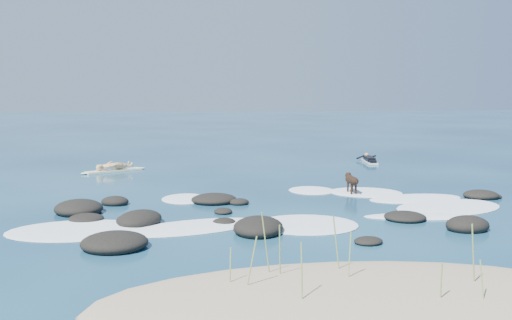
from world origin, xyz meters
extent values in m
plane|color=#0A2642|center=(0.00, 0.00, 0.00)|extent=(160.00, 160.00, 0.00)
ellipsoid|color=#9E8966|center=(0.00, -8.20, 0.00)|extent=(9.00, 4.40, 0.60)
cylinder|color=#789849|center=(-1.44, -7.09, 0.74)|extent=(0.19, 0.16, 1.23)
cylinder|color=#789849|center=(-1.21, -7.26, 0.64)|extent=(0.08, 0.20, 1.04)
cylinder|color=#789849|center=(-2.09, -7.51, 0.47)|extent=(0.05, 0.10, 0.71)
cylinder|color=#789849|center=(1.70, -8.73, 0.49)|extent=(0.06, 0.17, 0.73)
cylinder|color=#789849|center=(-0.15, -7.03, 0.68)|extent=(0.17, 0.03, 1.11)
cylinder|color=#789849|center=(-1.76, -7.76, 0.61)|extent=(0.20, 0.04, 0.96)
cylinder|color=#789849|center=(-1.06, -8.49, 0.64)|extent=(0.04, 0.15, 1.03)
cylinder|color=#789849|center=(-0.06, -7.57, 0.59)|extent=(0.08, 0.10, 0.94)
cylinder|color=#789849|center=(1.06, -8.70, 0.47)|extent=(0.03, 0.04, 0.71)
cylinder|color=#789849|center=(1.91, -8.04, 0.70)|extent=(0.17, 0.12, 1.15)
ellipsoid|color=black|center=(-5.55, -1.48, 0.06)|extent=(1.27, 1.29, 0.23)
ellipsoid|color=black|center=(-5.94, -0.43, 0.12)|extent=(1.76, 1.86, 0.49)
ellipsoid|color=black|center=(1.24, -4.51, 0.05)|extent=(0.87, 0.82, 0.19)
ellipsoid|color=black|center=(-5.08, 0.67, 0.09)|extent=(1.09, 1.03, 0.34)
ellipsoid|color=black|center=(-2.07, 0.68, 0.09)|extent=(1.47, 1.34, 0.36)
ellipsoid|color=black|center=(-4.09, -2.02, 0.12)|extent=(1.56, 1.68, 0.47)
ellipsoid|color=black|center=(2.94, -2.28, 0.07)|extent=(1.20, 1.18, 0.28)
ellipsoid|color=black|center=(4.07, -3.56, 0.12)|extent=(1.37, 1.23, 0.47)
ellipsoid|color=black|center=(-4.43, -4.27, 0.11)|extent=(1.58, 1.50, 0.46)
ellipsoid|color=black|center=(-1.87, -0.93, 0.05)|extent=(0.58, 0.66, 0.19)
ellipsoid|color=black|center=(-1.32, 0.28, 0.06)|extent=(0.73, 0.68, 0.24)
ellipsoid|color=black|center=(6.92, 0.40, 0.05)|extent=(0.67, 0.64, 0.20)
ellipsoid|color=black|center=(-4.27, -1.99, 0.09)|extent=(1.03, 1.07, 0.36)
ellipsoid|color=black|center=(-1.91, -2.25, 0.05)|extent=(0.78, 0.79, 0.20)
ellipsoid|color=black|center=(-1.13, -3.24, 0.12)|extent=(1.52, 1.76, 0.50)
ellipsoid|color=black|center=(6.52, 0.45, 0.09)|extent=(1.31, 1.15, 0.35)
ellipsoid|color=white|center=(0.19, -2.59, 0.01)|extent=(2.91, 2.56, 0.12)
ellipsoid|color=white|center=(-2.96, 1.29, 0.01)|extent=(1.56, 1.86, 0.12)
ellipsoid|color=white|center=(1.37, 2.36, 0.01)|extent=(1.93, 2.03, 0.12)
ellipsoid|color=white|center=(4.36, 0.51, 0.01)|extent=(3.36, 2.01, 0.12)
ellipsoid|color=white|center=(3.47, -2.05, 0.01)|extent=(3.20, 1.19, 0.12)
ellipsoid|color=white|center=(3.10, 1.79, 0.01)|extent=(2.97, 2.63, 0.12)
ellipsoid|color=white|center=(4.21, -1.16, 0.01)|extent=(1.42, 1.07, 0.12)
ellipsoid|color=white|center=(-2.73, -2.57, 0.01)|extent=(4.02, 2.72, 0.12)
ellipsoid|color=white|center=(-5.52, -2.60, 0.01)|extent=(3.59, 2.42, 0.12)
ellipsoid|color=white|center=(4.82, -0.88, 0.01)|extent=(4.09, 3.33, 0.12)
ellipsoid|color=white|center=(2.54, 1.60, 0.01)|extent=(1.10, 0.90, 0.12)
cube|color=#FAF5C8|center=(-6.09, 7.90, 0.04)|extent=(2.32, 1.69, 0.08)
ellipsoid|color=#FAF5C8|center=(-5.06, 8.53, 0.04)|extent=(0.56, 0.49, 0.09)
ellipsoid|color=#FAF5C8|center=(-7.12, 7.27, 0.04)|extent=(0.56, 0.49, 0.09)
imported|color=tan|center=(-6.09, 7.90, 0.87)|extent=(0.62, 0.69, 1.57)
cube|color=silver|center=(5.76, 9.79, 0.05)|extent=(0.66, 2.03, 0.07)
ellipsoid|color=silver|center=(5.86, 10.79, 0.05)|extent=(0.28, 0.46, 0.07)
cube|color=black|center=(5.76, 9.79, 0.18)|extent=(0.49, 1.26, 0.20)
sphere|color=tan|center=(5.83, 10.50, 0.29)|extent=(0.23, 0.23, 0.21)
cylinder|color=black|center=(5.59, 10.66, 0.17)|extent=(0.50, 0.22, 0.23)
cylinder|color=black|center=(6.10, 10.61, 0.17)|extent=(0.48, 0.31, 0.23)
cube|color=black|center=(5.69, 9.12, 0.15)|extent=(0.36, 0.53, 0.13)
cylinder|color=black|center=(2.54, 1.50, 0.48)|extent=(0.30, 0.58, 0.28)
sphere|color=black|center=(2.53, 1.76, 0.48)|extent=(0.30, 0.30, 0.29)
sphere|color=black|center=(2.55, 1.24, 0.48)|extent=(0.27, 0.27, 0.26)
sphere|color=black|center=(2.53, 1.92, 0.58)|extent=(0.21, 0.21, 0.21)
cone|color=black|center=(2.52, 2.05, 0.57)|extent=(0.11, 0.13, 0.11)
cone|color=black|center=(2.47, 1.91, 0.67)|extent=(0.10, 0.07, 0.10)
cone|color=black|center=(2.58, 1.91, 0.67)|extent=(0.10, 0.07, 0.10)
cylinder|color=black|center=(2.46, 1.69, 0.19)|extent=(0.07, 0.07, 0.37)
cylinder|color=black|center=(2.61, 1.70, 0.19)|extent=(0.07, 0.07, 0.37)
cylinder|color=black|center=(2.48, 1.30, 0.19)|extent=(0.07, 0.07, 0.37)
cylinder|color=black|center=(2.63, 1.31, 0.19)|extent=(0.07, 0.07, 0.37)
cylinder|color=black|center=(2.56, 1.12, 0.53)|extent=(0.06, 0.27, 0.16)
camera|label=1|loc=(-2.67, -16.75, 3.43)|focal=40.00mm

